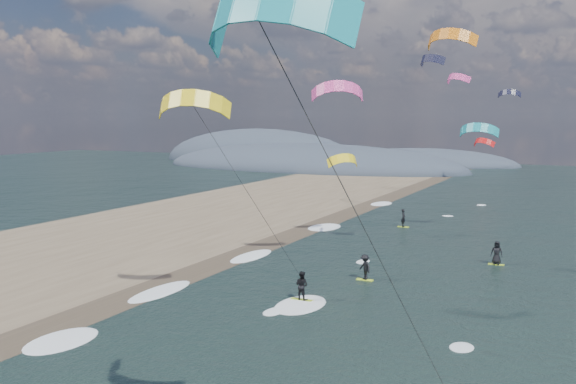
% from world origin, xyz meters
% --- Properties ---
extents(wet_sand_strip, '(3.00, 240.00, 0.00)m').
position_xyz_m(wet_sand_strip, '(-12.00, 10.00, 0.00)').
color(wet_sand_strip, '#382D23').
rests_on(wet_sand_strip, ground).
extents(coastal_hills, '(80.00, 41.00, 15.00)m').
position_xyz_m(coastal_hills, '(-44.84, 107.86, 0.00)').
color(coastal_hills, '#3D4756').
rests_on(coastal_hills, ground).
extents(kitesurfer_near_a, '(7.67, 8.52, 14.31)m').
position_xyz_m(kitesurfer_near_a, '(6.40, -2.02, 10.51)').
color(kitesurfer_near_a, '#C1E628').
rests_on(kitesurfer_near_a, ground).
extents(kitesurfer_near_b, '(7.10, 8.69, 12.70)m').
position_xyz_m(kitesurfer_near_b, '(-5.00, 12.86, 8.07)').
color(kitesurfer_near_b, '#C1E628').
rests_on(kitesurfer_near_b, ground).
extents(far_kitesurfers, '(11.47, 21.29, 1.75)m').
position_xyz_m(far_kitesurfers, '(0.72, 29.71, 0.86)').
color(far_kitesurfers, '#C1E628').
rests_on(far_kitesurfers, ground).
extents(bg_kite_field, '(13.02, 65.85, 10.71)m').
position_xyz_m(bg_kite_field, '(-1.98, 51.92, 12.59)').
color(bg_kite_field, yellow).
rests_on(bg_kite_field, ground).
extents(shoreline_surf, '(2.40, 79.40, 0.11)m').
position_xyz_m(shoreline_surf, '(-10.80, 14.75, 0.00)').
color(shoreline_surf, white).
rests_on(shoreline_surf, ground).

